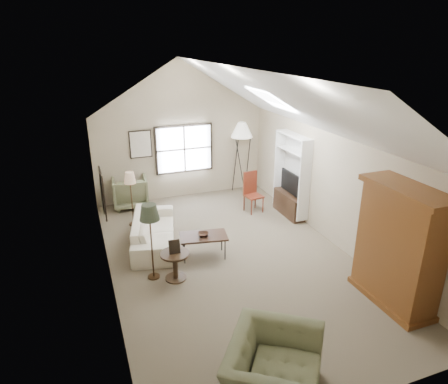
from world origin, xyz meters
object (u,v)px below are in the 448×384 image
object	(u,v)px
sofa	(154,230)
coffee_table	(204,246)
armchair_near	(274,372)
side_chair	(254,193)
armchair_far	(130,192)
side_table	(175,266)
armoire	(399,247)

from	to	relation	value
sofa	coffee_table	xyz separation A→B (m)	(0.89, -0.98, -0.08)
sofa	armchair_near	bearing A→B (deg)	-159.57
sofa	side_chair	xyz separation A→B (m)	(2.91, 0.86, 0.22)
side_chair	armchair_near	bearing A→B (deg)	-121.24
armchair_near	coffee_table	size ratio (longest dim) A/B	1.32
armchair_near	armchair_far	xyz separation A→B (m)	(-0.80, 7.23, 0.01)
side_table	side_chair	distance (m)	3.75
armoire	side_chair	size ratio (longest dim) A/B	1.98
armoire	sofa	world-z (taller)	armoire
coffee_table	side_chair	world-z (taller)	side_chair
armchair_far	side_chair	xyz separation A→B (m)	(3.09, -1.58, 0.12)
armchair_near	armchair_far	size ratio (longest dim) A/B	1.37
armchair_near	coffee_table	bearing A→B (deg)	32.67
sofa	armchair_near	world-z (taller)	armchair_near
armchair_far	side_table	xyz separation A→B (m)	(0.28, -4.04, -0.15)
coffee_table	armchair_far	bearing A→B (deg)	107.34
sofa	armchair_far	bearing A→B (deg)	17.37
armoire	side_chair	distance (m)	4.60
sofa	armchair_near	distance (m)	4.83
sofa	side_chair	bearing A→B (deg)	-60.35
armchair_far	side_table	distance (m)	4.06
side_table	armchair_far	bearing A→B (deg)	93.99
armoire	sofa	bearing A→B (deg)	134.40
armchair_near	side_chair	xyz separation A→B (m)	(2.30, 5.65, 0.13)
armoire	armchair_far	size ratio (longest dim) A/B	2.29
armoire	armchair_near	world-z (taller)	armoire
armoire	sofa	distance (m)	5.18
armchair_far	side_table	world-z (taller)	armchair_far
armoire	coffee_table	bearing A→B (deg)	135.17
armchair_near	side_table	distance (m)	3.23
side_chair	armchair_far	bearing A→B (deg)	143.87
sofa	side_chair	world-z (taller)	side_chair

